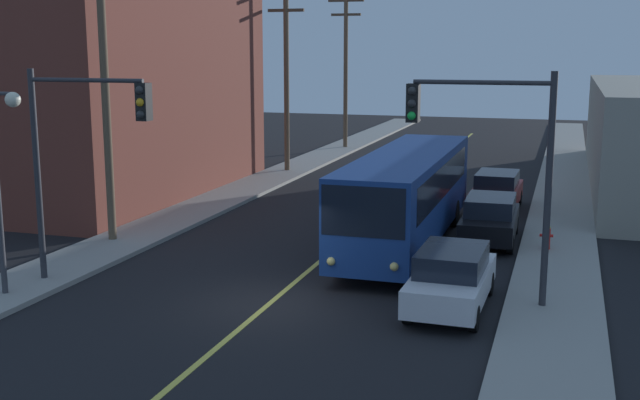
% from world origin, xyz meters
% --- Properties ---
extents(ground_plane, '(120.00, 120.00, 0.00)m').
position_xyz_m(ground_plane, '(0.00, 0.00, 0.00)').
color(ground_plane, black).
extents(sidewalk_left, '(2.50, 90.00, 0.15)m').
position_xyz_m(sidewalk_left, '(-7.25, 10.00, 0.07)').
color(sidewalk_left, gray).
rests_on(sidewalk_left, ground).
extents(sidewalk_right, '(2.50, 90.00, 0.15)m').
position_xyz_m(sidewalk_right, '(7.25, 10.00, 0.07)').
color(sidewalk_right, gray).
rests_on(sidewalk_right, ground).
extents(lane_stripe_center, '(0.16, 60.00, 0.01)m').
position_xyz_m(lane_stripe_center, '(0.00, 15.00, 0.01)').
color(lane_stripe_center, '#D8CC4C').
rests_on(lane_stripe_center, ground).
extents(building_left_brick, '(10.00, 16.30, 10.22)m').
position_xyz_m(building_left_brick, '(-13.49, 13.11, 5.11)').
color(building_left_brick, brown).
rests_on(building_left_brick, ground).
extents(city_bus, '(2.62, 12.17, 3.20)m').
position_xyz_m(city_bus, '(2.20, 7.41, 1.82)').
color(city_bus, navy).
rests_on(city_bus, ground).
extents(parked_car_white, '(1.89, 4.44, 1.62)m').
position_xyz_m(parked_car_white, '(4.66, 1.03, 0.84)').
color(parked_car_white, silver).
rests_on(parked_car_white, ground).
extents(parked_car_black, '(1.88, 4.43, 1.62)m').
position_xyz_m(parked_car_black, '(4.90, 8.73, 0.84)').
color(parked_car_black, black).
rests_on(parked_car_black, ground).
extents(parked_car_red, '(1.91, 4.44, 1.62)m').
position_xyz_m(parked_car_red, '(4.62, 14.44, 0.84)').
color(parked_car_red, maroon).
rests_on(parked_car_red, ground).
extents(utility_pole_near, '(2.40, 0.28, 11.47)m').
position_xyz_m(utility_pole_near, '(-7.65, 4.59, 6.41)').
color(utility_pole_near, brown).
rests_on(utility_pole_near, sidewalk_left).
extents(utility_pole_mid, '(2.40, 0.28, 10.02)m').
position_xyz_m(utility_pole_mid, '(-7.26, 21.49, 5.66)').
color(utility_pole_mid, brown).
rests_on(utility_pole_mid, sidewalk_left).
extents(utility_pole_far, '(2.40, 0.28, 10.22)m').
position_xyz_m(utility_pole_far, '(-7.02, 32.41, 5.77)').
color(utility_pole_far, brown).
rests_on(utility_pole_far, sidewalk_left).
extents(traffic_signal_left_corner, '(3.75, 0.48, 6.00)m').
position_xyz_m(traffic_signal_left_corner, '(-5.41, -0.19, 4.30)').
color(traffic_signal_left_corner, '#2D2D33').
rests_on(traffic_signal_left_corner, sidewalk_left).
extents(traffic_signal_right_corner, '(3.75, 0.48, 6.00)m').
position_xyz_m(traffic_signal_right_corner, '(5.41, 1.56, 4.30)').
color(traffic_signal_right_corner, '#2D2D33').
rests_on(traffic_signal_right_corner, sidewalk_right).
extents(street_lamp_left, '(0.98, 0.40, 5.50)m').
position_xyz_m(street_lamp_left, '(-6.83, -1.73, 3.74)').
color(street_lamp_left, '#38383D').
rests_on(street_lamp_left, sidewalk_left).
extents(fire_hydrant, '(0.44, 0.26, 0.84)m').
position_xyz_m(fire_hydrant, '(6.85, 7.70, 0.58)').
color(fire_hydrant, red).
rests_on(fire_hydrant, sidewalk_right).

